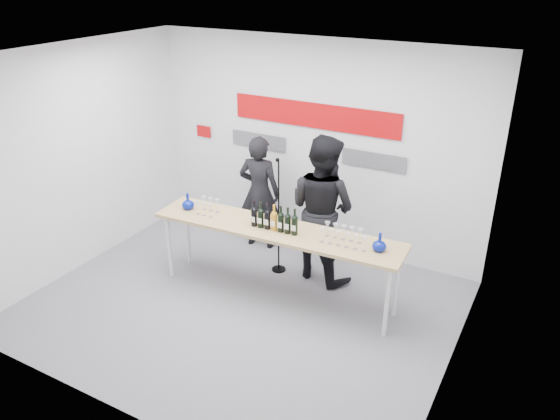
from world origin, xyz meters
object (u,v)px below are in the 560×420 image
at_px(presenter_left, 259,192).
at_px(presenter_right, 322,208).
at_px(mic_stand, 279,238).
at_px(tasting_table, 276,233).

relative_size(presenter_left, presenter_right, 0.86).
relative_size(presenter_right, mic_stand, 1.20).
height_order(presenter_left, mic_stand, presenter_left).
distance_m(presenter_right, mic_stand, 0.75).
distance_m(presenter_left, mic_stand, 0.88).
distance_m(tasting_table, presenter_left, 1.38).
bearing_deg(presenter_right, mic_stand, 32.40).
height_order(presenter_left, presenter_right, presenter_right).
xyz_separation_m(presenter_left, mic_stand, (0.61, -0.53, -0.34)).
xyz_separation_m(tasting_table, presenter_left, (-0.87, 1.07, -0.03)).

